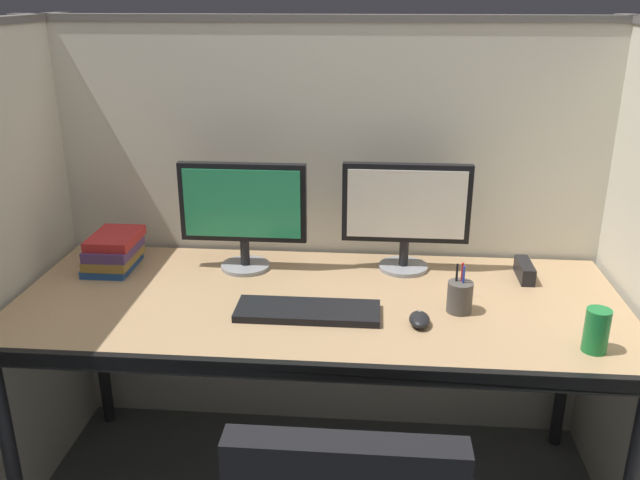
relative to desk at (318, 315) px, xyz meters
name	(u,v)px	position (x,y,z in m)	size (l,w,h in m)	color
cubicle_partition_rear	(329,236)	(0.00, 0.46, 0.10)	(2.21, 0.06, 1.57)	beige
desk	(318,315)	(0.00, 0.00, 0.00)	(1.90, 0.80, 0.74)	tan
monitor_left	(243,209)	(-0.28, 0.24, 0.27)	(0.43, 0.17, 0.37)	gray
monitor_right	(406,210)	(0.27, 0.28, 0.27)	(0.43, 0.17, 0.37)	gray
keyboard_main	(308,311)	(-0.02, -0.09, 0.06)	(0.43, 0.15, 0.02)	black
computer_mouse	(419,320)	(0.30, -0.13, 0.07)	(0.06, 0.10, 0.04)	black
book_stack	(114,252)	(-0.73, 0.20, 0.11)	(0.16, 0.22, 0.12)	#1E478C
red_stapler	(525,270)	(0.67, 0.24, 0.08)	(0.04, 0.15, 0.06)	black
soda_can	(596,330)	(0.76, -0.24, 0.11)	(0.07, 0.07, 0.12)	#197233
pen_cup	(460,297)	(0.43, -0.04, 0.10)	(0.08, 0.08, 0.15)	#4C4742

